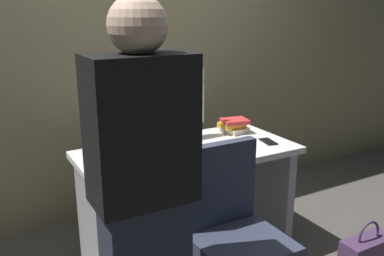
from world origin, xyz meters
name	(u,v)px	position (x,y,z in m)	size (l,w,h in m)	color
ground_plane	(188,254)	(0.00, 0.00, 0.00)	(9.00, 9.00, 0.00)	#4C4742
wall_back	(132,20)	(0.00, 0.87, 1.50)	(6.40, 0.10, 3.00)	#8C7F5B
desk	(188,184)	(0.00, 0.00, 0.51)	(1.35, 0.66, 0.74)	white
office_chair	(234,246)	(-0.08, -0.63, 0.43)	(0.52, 0.52, 0.94)	black
person_at_desk	(144,202)	(-0.60, -0.72, 0.84)	(0.40, 0.24, 1.64)	#262838
monitor	(167,103)	(-0.04, 0.21, 1.00)	(0.54, 0.15, 0.46)	silver
keyboard	(182,157)	(-0.11, -0.13, 0.75)	(0.43, 0.13, 0.02)	#262626
mouse	(229,148)	(0.21, -0.15, 0.76)	(0.06, 0.10, 0.03)	white
cup_near_keyboard	(132,162)	(-0.43, -0.16, 0.79)	(0.07, 0.07, 0.09)	#D84C3F
cup_by_monitor	(104,149)	(-0.49, 0.14, 0.78)	(0.08, 0.08, 0.08)	#3372B2
book_stack	(234,126)	(0.45, 0.16, 0.79)	(0.20, 0.17, 0.10)	beige
cell_phone	(268,142)	(0.53, -0.13, 0.75)	(0.07, 0.14, 0.01)	black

